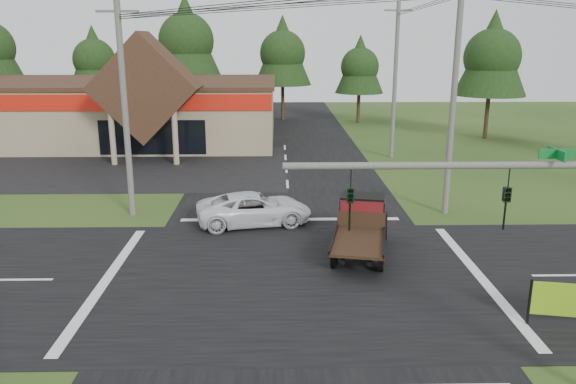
{
  "coord_description": "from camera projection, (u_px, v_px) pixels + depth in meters",
  "views": [
    {
      "loc": [
        -0.62,
        -19.42,
        8.69
      ],
      "look_at": [
        -0.16,
        4.21,
        2.2
      ],
      "focal_mm": 35.0,
      "sensor_mm": 36.0,
      "label": 1
    }
  ],
  "objects": [
    {
      "name": "road_ns",
      "position": [
        294.0,
        278.0,
        21.03
      ],
      "size": [
        12.0,
        120.0,
        0.02
      ],
      "primitive_type": "cube",
      "color": "black",
      "rests_on": "ground"
    },
    {
      "name": "utility_pole_ne",
      "position": [
        454.0,
        98.0,
        27.34
      ],
      "size": [
        2.0,
        0.3,
        11.5
      ],
      "color": "#595651",
      "rests_on": "ground"
    },
    {
      "name": "tree_row_e",
      "position": [
        360.0,
        65.0,
        58.15
      ],
      "size": [
        5.04,
        5.04,
        9.09
      ],
      "color": "#332316",
      "rests_on": "ground"
    },
    {
      "name": "white_pickup",
      "position": [
        254.0,
        209.0,
        27.0
      ],
      "size": [
        5.89,
        3.54,
        1.53
      ],
      "primitive_type": "imported",
      "rotation": [
        0.0,
        0.0,
        1.76
      ],
      "color": "white",
      "rests_on": "ground"
    },
    {
      "name": "parking_apron",
      "position": [
        86.0,
        167.0,
        39.09
      ],
      "size": [
        28.0,
        14.0,
        0.02
      ],
      "primitive_type": "cube",
      "color": "black",
      "rests_on": "ground"
    },
    {
      "name": "utility_pole_n",
      "position": [
        395.0,
        80.0,
        40.88
      ],
      "size": [
        2.0,
        0.3,
        11.2
      ],
      "color": "#595651",
      "rests_on": "ground"
    },
    {
      "name": "utility_pole_nw",
      "position": [
        125.0,
        109.0,
        27.17
      ],
      "size": [
        2.0,
        0.3,
        10.5
      ],
      "color": "#595651",
      "rests_on": "ground"
    },
    {
      "name": "tree_row_d",
      "position": [
        283.0,
        51.0,
        59.58
      ],
      "size": [
        6.16,
        6.16,
        11.11
      ],
      "color": "#332316",
      "rests_on": "ground"
    },
    {
      "name": "antique_flatbed_truck",
      "position": [
        360.0,
        228.0,
        23.08
      ],
      "size": [
        3.14,
        5.79,
        2.29
      ],
      "primitive_type": null,
      "rotation": [
        0.0,
        0.0,
        -0.2
      ],
      "color": "#5F130D",
      "rests_on": "ground"
    },
    {
      "name": "ground",
      "position": [
        294.0,
        278.0,
        21.04
      ],
      "size": [
        120.0,
        120.0,
        0.0
      ],
      "primitive_type": "plane",
      "color": "#284819",
      "rests_on": "ground"
    },
    {
      "name": "cvs_building",
      "position": [
        103.0,
        109.0,
        48.51
      ],
      "size": [
        30.4,
        18.2,
        9.19
      ],
      "color": "tan",
      "rests_on": "ground"
    },
    {
      "name": "traffic_signal_mast",
      "position": [
        561.0,
        233.0,
        12.74
      ],
      "size": [
        8.12,
        0.24,
        7.0
      ],
      "color": "#595651",
      "rests_on": "ground"
    },
    {
      "name": "tree_row_b",
      "position": [
        94.0,
        58.0,
        59.38
      ],
      "size": [
        5.6,
        5.6,
        10.1
      ],
      "color": "#332316",
      "rests_on": "ground"
    },
    {
      "name": "tree_row_c",
      "position": [
        186.0,
        38.0,
        58.07
      ],
      "size": [
        7.28,
        7.28,
        13.13
      ],
      "color": "#332316",
      "rests_on": "ground"
    },
    {
      "name": "road_ew",
      "position": [
        294.0,
        278.0,
        21.03
      ],
      "size": [
        120.0,
        12.0,
        0.02
      ],
      "primitive_type": "cube",
      "color": "black",
      "rests_on": "ground"
    },
    {
      "name": "tree_side_ne",
      "position": [
        492.0,
        54.0,
        48.34
      ],
      "size": [
        6.16,
        6.16,
        11.11
      ],
      "color": "#332316",
      "rests_on": "ground"
    }
  ]
}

